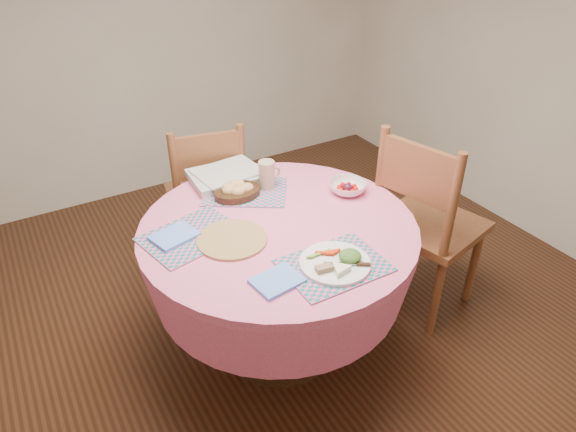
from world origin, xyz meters
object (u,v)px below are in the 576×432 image
Objects in this scene: dinner_plate at (337,261)px; bread_bowl at (237,190)px; dining_table at (279,260)px; wicker_trivet at (232,239)px; latte_mug at (267,175)px; fruit_bowl at (348,188)px; chair_right at (425,221)px; chair_back at (208,194)px.

dinner_plate is 0.70m from bread_bowl.
dining_table is 0.40m from bread_bowl.
latte_mug reaches higher than wicker_trivet.
dining_table is 5.48× the size of fruit_bowl.
fruit_bowl is (0.32, -0.24, -0.05)m from latte_mug.
wicker_trivet is 0.48m from latte_mug.
wicker_trivet reaches higher than dining_table.
wicker_trivet is at bearing -178.63° from dining_table.
wicker_trivet is 1.07× the size of dinner_plate.
chair_right reaches higher than wicker_trivet.
wicker_trivet is (-0.23, -0.01, 0.20)m from dining_table.
wicker_trivet is at bearing 127.43° from dinner_plate.
chair_back is 0.58m from bread_bowl.
chair_back is (-0.01, 0.83, -0.05)m from dining_table.
latte_mug is at bearing 45.47° from chair_right.
dining_table is 0.30m from wicker_trivet.
bread_bowl is (0.18, 0.32, 0.03)m from wicker_trivet.
dining_table is 4.13× the size of wicker_trivet.
fruit_bowl is (0.66, 0.08, 0.02)m from wicker_trivet.
dinner_plate is (0.28, -0.37, 0.02)m from wicker_trivet.
chair_right is (0.82, -0.10, -0.00)m from dining_table.
latte_mug is 0.62× the size of fruit_bowl.
bread_bowl is 0.54m from fruit_bowl.
dining_table is at bearing 102.27° from chair_back.
bread_bowl is 1.64× the size of latte_mug.
dinner_plate is 1.24× the size of fruit_bowl.
chair_back is 4.26× the size of fruit_bowl.
chair_right is at bearing -5.17° from wicker_trivet.
fruit_bowl is (0.43, 0.08, 0.22)m from dining_table.
chair_right is 7.57× the size of latte_mug.
bread_bowl is at bearing 98.77° from dining_table.
bread_bowl is (-0.10, 0.69, 0.02)m from dinner_plate.
chair_right is 0.84m from dinner_plate.
dining_table is at bearing -81.23° from bread_bowl.
bread_bowl is at bearing 98.48° from dinner_plate.
chair_back is 0.91m from fruit_bowl.
chair_back is at bearing 103.97° from latte_mug.
chair_right is 0.48m from fruit_bowl.
dinner_plate is 1.22× the size of bread_bowl.
dining_table is at bearing 1.37° from wicker_trivet.
bread_bowl reaches higher than dinner_plate.
dinner_plate reaches higher than fruit_bowl.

